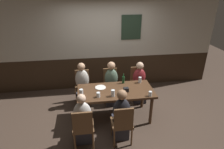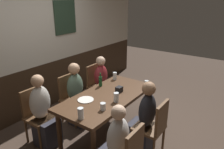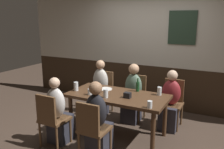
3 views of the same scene
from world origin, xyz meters
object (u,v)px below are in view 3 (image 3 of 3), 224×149
Objects in this scene: chair_right_far at (172,100)px; person_mid_near at (98,124)px; chair_mid_near at (92,127)px; person_left_far at (100,92)px; condiment_caddy at (127,95)px; chair_left_far at (103,90)px; person_mid_far at (132,97)px; person_left_near at (58,116)px; dining_table at (117,99)px; chair_mid_far at (135,94)px; tumbler_short at (150,105)px; pint_glass_stout at (90,92)px; tumbler_water at (76,87)px; chair_left_near at (51,117)px; person_right_far at (170,105)px; highball_clear at (106,94)px; beer_glass_tall at (159,92)px; plate_white_large at (105,89)px; beer_bottle_green at (138,86)px.

person_mid_near is at bearing -116.45° from chair_right_far.
person_mid_near is (0.00, 0.16, -0.02)m from chair_mid_near.
condiment_caddy is at bearing -37.93° from person_left_far.
chair_mid_near is 1.00× the size of chair_left_far.
person_mid_near is 1.33m from person_mid_far.
person_mid_near reaches higher than person_left_near.
person_left_near reaches higher than dining_table.
chair_mid_far is 0.79× the size of person_left_near.
condiment_caddy is at bearing 150.65° from tumbler_short.
person_left_near is at bearing -167.39° from tumbler_short.
tumbler_water is (-0.35, 0.09, 0.02)m from pint_glass_stout.
chair_left_far is 1.66m from chair_left_near.
highball_clear is (-0.84, -0.90, 0.34)m from person_right_far.
highball_clear is (-0.73, -0.53, 0.00)m from beer_glass_tall.
chair_mid_near is at bearing -106.41° from condiment_caddy.
plate_white_large is at bearing 111.42° from person_mid_near.
beer_bottle_green is at bearing 49.53° from chair_left_near.
condiment_caddy is (-0.42, -0.38, -0.02)m from beer_glass_tall.
chair_left_near reaches higher than tumbler_short.
person_mid_far is at bearing 90.00° from dining_table.
beer_glass_tall is at bearing 94.13° from tumbler_short.
beer_bottle_green is at bearing 87.44° from condiment_caddy.
person_left_far is 4.85× the size of beer_bottle_green.
tumbler_short reaches higher than dining_table.
chair_left_near is 1.49m from person_left_far.
person_mid_far is (0.74, -0.00, -0.00)m from person_left_far.
person_right_far is at bearing 45.11° from chair_left_near.
person_mid_near is 0.69m from condiment_caddy.
beer_glass_tall is (-0.11, -0.54, 0.30)m from chair_right_far.
pint_glass_stout is (-1.15, -1.06, 0.29)m from chair_right_far.
person_right_far reaches higher than condiment_caddy.
person_mid_near is at bearing -34.88° from tumbler_water.
beer_bottle_green reaches higher than tumbler_short.
plate_white_large is at bearing -50.24° from person_left_far.
person_left_near is 10.09× the size of condiment_caddy.
pint_glass_stout is (-0.40, -0.90, 0.30)m from person_mid_far.
condiment_caddy is (-0.52, -0.75, 0.33)m from person_right_far.
dining_table is 0.27m from condiment_caddy.
condiment_caddy is (-0.52, -0.91, 0.29)m from chair_right_far.
person_left_near reaches higher than chair_mid_near.
person_left_far reaches higher than person_mid_far.
person_right_far is 1.49m from pint_glass_stout.
person_mid_far is (-0.00, 1.49, -0.01)m from chair_mid_near.
chair_mid_near is 1.22m from beer_bottle_green.
person_mid_near reaches higher than plate_white_large.
person_mid_far is at bearing 65.72° from pint_glass_stout.
tumbler_short is at bearing -59.77° from chair_mid_far.
highball_clear is at bearing 33.25° from person_left_near.
highball_clear is at bearing -153.62° from condiment_caddy.
chair_mid_near is 1.67m from person_right_far.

